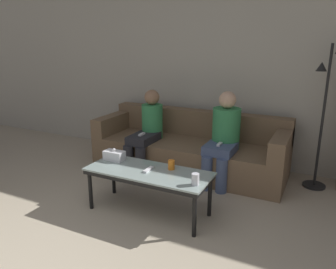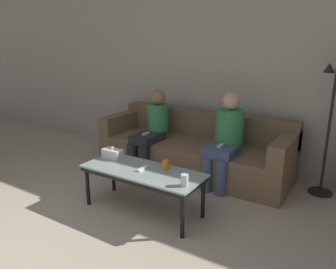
# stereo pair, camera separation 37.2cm
# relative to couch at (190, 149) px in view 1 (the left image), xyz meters

# --- Properties ---
(wall_back) EXTENTS (12.00, 0.06, 2.60)m
(wall_back) POSITION_rel_couch_xyz_m (0.00, 0.52, 1.02)
(wall_back) COLOR #B7B2A3
(wall_back) RESTS_ON ground_plane
(couch) EXTENTS (2.52, 0.88, 0.76)m
(couch) POSITION_rel_couch_xyz_m (0.00, 0.00, 0.00)
(couch) COLOR brown
(couch) RESTS_ON ground_plane
(coffee_table) EXTENTS (1.25, 0.50, 0.45)m
(coffee_table) POSITION_rel_couch_xyz_m (0.09, -1.27, 0.13)
(coffee_table) COLOR #8C9E99
(coffee_table) RESTS_ON ground_plane
(cup_near_left) EXTENTS (0.07, 0.07, 0.10)m
(cup_near_left) POSITION_rel_couch_xyz_m (0.28, -1.14, 0.22)
(cup_near_left) COLOR orange
(cup_near_left) RESTS_ON coffee_table
(cup_near_right) EXTENTS (0.07, 0.07, 0.11)m
(cup_near_right) POSITION_rel_couch_xyz_m (0.62, -1.38, 0.22)
(cup_near_right) COLOR silver
(cup_near_right) RESTS_ON coffee_table
(tissue_box) EXTENTS (0.22, 0.12, 0.13)m
(tissue_box) POSITION_rel_couch_xyz_m (-0.39, -1.17, 0.22)
(tissue_box) COLOR white
(tissue_box) RESTS_ON coffee_table
(game_remote) EXTENTS (0.04, 0.15, 0.02)m
(game_remote) POSITION_rel_couch_xyz_m (0.09, -1.27, 0.18)
(game_remote) COLOR white
(game_remote) RESTS_ON coffee_table
(standing_lamp) EXTENTS (0.31, 0.26, 1.67)m
(standing_lamp) POSITION_rel_couch_xyz_m (1.58, 0.15, 0.74)
(standing_lamp) COLOR black
(standing_lamp) RESTS_ON ground_plane
(seated_person_left_end) EXTENTS (0.31, 0.68, 1.06)m
(seated_person_left_end) POSITION_rel_couch_xyz_m (-0.51, -0.24, 0.27)
(seated_person_left_end) COLOR #28282D
(seated_person_left_end) RESTS_ON ground_plane
(seated_person_mid_left) EXTENTS (0.34, 0.64, 1.11)m
(seated_person_mid_left) POSITION_rel_couch_xyz_m (0.51, -0.19, 0.31)
(seated_person_mid_left) COLOR #47567A
(seated_person_mid_left) RESTS_ON ground_plane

